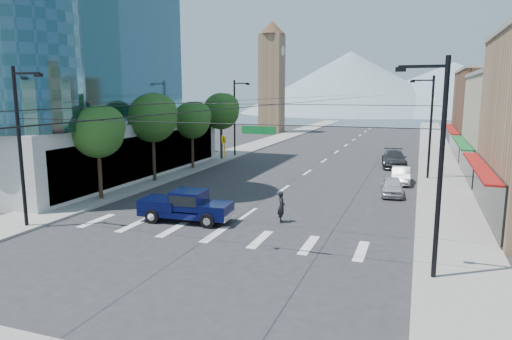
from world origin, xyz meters
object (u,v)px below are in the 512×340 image
(parked_car_near, at_px, (392,186))
(parked_car_mid, at_px, (401,175))
(pickup_truck, at_px, (186,205))
(pedestrian, at_px, (281,207))
(parked_car_far, at_px, (394,159))

(parked_car_near, bearing_deg, parked_car_mid, 80.30)
(pickup_truck, distance_m, parked_car_near, 15.91)
(pedestrian, bearing_deg, parked_car_near, -48.16)
(parked_car_far, bearing_deg, pickup_truck, -118.77)
(pedestrian, height_order, parked_car_mid, pedestrian)
(pickup_truck, relative_size, parked_car_far, 0.98)
(pickup_truck, xyz_separation_m, parked_car_near, (11.15, 11.35, -0.31))
(parked_car_near, bearing_deg, pickup_truck, -139.47)
(parked_car_near, height_order, parked_car_mid, parked_car_mid)
(parked_car_near, relative_size, parked_car_far, 0.68)
(parked_car_near, distance_m, parked_car_mid, 5.02)
(parked_car_mid, bearing_deg, pedestrian, -115.55)
(pickup_truck, xyz_separation_m, parked_car_far, (10.52, 25.00, -0.14))
(pickup_truck, distance_m, parked_car_far, 27.12)
(pickup_truck, bearing_deg, parked_car_mid, 50.59)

